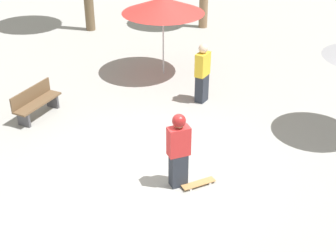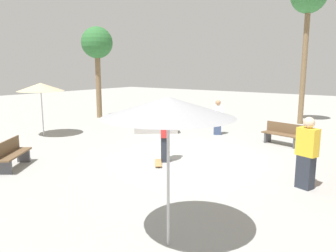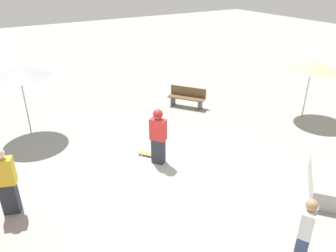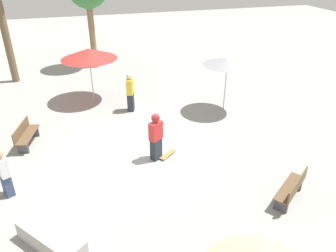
{
  "view_description": "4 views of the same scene",
  "coord_description": "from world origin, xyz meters",
  "px_view_note": "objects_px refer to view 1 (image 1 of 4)",
  "views": [
    {
      "loc": [
        -2.26,
        8.9,
        6.4
      ],
      "look_at": [
        -0.37,
        -0.04,
        1.16
      ],
      "focal_mm": 50.0,
      "sensor_mm": 36.0,
      "label": 1
    },
    {
      "loc": [
        -8.98,
        -5.55,
        2.99
      ],
      "look_at": [
        -0.83,
        0.36,
        1.19
      ],
      "focal_mm": 35.0,
      "sensor_mm": 36.0,
      "label": 2
    },
    {
      "loc": [
        6.92,
        -3.73,
        5.57
      ],
      "look_at": [
        -1.12,
        1.12,
        0.95
      ],
      "focal_mm": 35.0,
      "sensor_mm": 36.0,
      "label": 3
    },
    {
      "loc": [
        1.67,
        10.14,
        6.67
      ],
      "look_at": [
        -1.07,
        0.87,
        1.46
      ],
      "focal_mm": 35.0,
      "sensor_mm": 36.0,
      "label": 4
    }
  ],
  "objects_px": {
    "skater_main": "(179,148)",
    "bystander_far": "(202,73)",
    "bench_near": "(36,102)",
    "shade_umbrella_red": "(163,5)",
    "skateboard": "(199,183)"
  },
  "relations": [
    {
      "from": "bystander_far",
      "to": "bench_near",
      "type": "bearing_deg",
      "value": -47.11
    },
    {
      "from": "skateboard",
      "to": "bench_near",
      "type": "relative_size",
      "value": 0.45
    },
    {
      "from": "bench_near",
      "to": "shade_umbrella_red",
      "type": "relative_size",
      "value": 0.62
    },
    {
      "from": "skater_main",
      "to": "bystander_far",
      "type": "height_order",
      "value": "bystander_far"
    },
    {
      "from": "skater_main",
      "to": "shade_umbrella_red",
      "type": "xyz_separation_m",
      "value": [
        1.67,
        -6.05,
        1.38
      ]
    },
    {
      "from": "skater_main",
      "to": "bystander_far",
      "type": "distance_m",
      "value": 4.27
    },
    {
      "from": "bystander_far",
      "to": "skater_main",
      "type": "bearing_deg",
      "value": 21.08
    },
    {
      "from": "skater_main",
      "to": "bench_near",
      "type": "relative_size",
      "value": 1.08
    },
    {
      "from": "skateboard",
      "to": "skater_main",
      "type": "bearing_deg",
      "value": 149.0
    },
    {
      "from": "skater_main",
      "to": "bystander_far",
      "type": "relative_size",
      "value": 0.99
    },
    {
      "from": "skater_main",
      "to": "bench_near",
      "type": "height_order",
      "value": "skater_main"
    },
    {
      "from": "shade_umbrella_red",
      "to": "bystander_far",
      "type": "height_order",
      "value": "shade_umbrella_red"
    },
    {
      "from": "bench_near",
      "to": "bystander_far",
      "type": "xyz_separation_m",
      "value": [
        -4.44,
        -1.9,
        0.48
      ]
    },
    {
      "from": "skater_main",
      "to": "skateboard",
      "type": "xyz_separation_m",
      "value": [
        -0.46,
        -0.06,
        -0.91
      ]
    },
    {
      "from": "bystander_far",
      "to": "shade_umbrella_red",
      "type": "bearing_deg",
      "value": -118.93
    }
  ]
}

